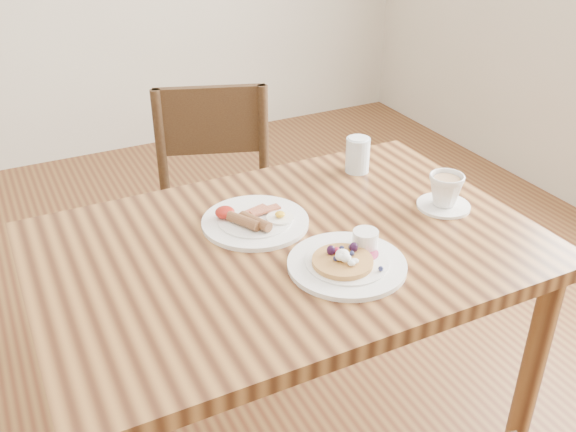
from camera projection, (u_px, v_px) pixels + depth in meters
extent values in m
cube|color=brown|center=(288.00, 248.00, 1.55)|extent=(1.20, 0.80, 0.04)
cylinder|color=brown|center=(529.00, 381.00, 1.69)|extent=(0.06, 0.06, 0.71)
cylinder|color=brown|center=(383.00, 255.00, 2.21)|extent=(0.06, 0.06, 0.71)
cylinder|color=brown|center=(61.00, 350.00, 1.79)|extent=(0.06, 0.06, 0.71)
cube|color=#3A2815|center=(218.00, 225.00, 2.21)|extent=(0.54, 0.54, 0.04)
cylinder|color=#3A2815|center=(169.00, 316.00, 2.15)|extent=(0.04, 0.04, 0.43)
cylinder|color=#3A2815|center=(276.00, 307.00, 2.19)|extent=(0.04, 0.04, 0.43)
cylinder|color=#3A2815|center=(172.00, 257.00, 2.46)|extent=(0.04, 0.04, 0.43)
cylinder|color=#3A2815|center=(266.00, 251.00, 2.50)|extent=(0.04, 0.04, 0.43)
cylinder|color=#3A2815|center=(264.00, 144.00, 2.27)|extent=(0.04, 0.04, 0.43)
cylinder|color=#3A2815|center=(161.00, 149.00, 2.24)|extent=(0.04, 0.04, 0.43)
cube|color=#3A2815|center=(211.00, 120.00, 2.22)|extent=(0.37, 0.15, 0.24)
cylinder|color=white|center=(347.00, 265.00, 1.45)|extent=(0.27, 0.27, 0.01)
cylinder|color=white|center=(347.00, 262.00, 1.44)|extent=(0.19, 0.19, 0.01)
cylinder|color=#B22D59|center=(363.00, 253.00, 1.47)|extent=(0.07, 0.07, 0.00)
cylinder|color=#C68C47|center=(343.00, 261.00, 1.43)|extent=(0.14, 0.14, 0.01)
ellipsoid|color=white|center=(342.00, 257.00, 1.41)|extent=(0.03, 0.03, 0.02)
ellipsoid|color=white|center=(354.00, 262.00, 1.40)|extent=(0.02, 0.02, 0.01)
cylinder|color=white|center=(365.00, 239.00, 1.49)|extent=(0.06, 0.06, 0.04)
cylinder|color=#591E07|center=(366.00, 233.00, 1.48)|extent=(0.05, 0.05, 0.00)
sphere|color=black|center=(351.00, 249.00, 1.44)|extent=(0.02, 0.02, 0.02)
sphere|color=#1E234C|center=(347.00, 247.00, 1.46)|extent=(0.01, 0.01, 0.01)
sphere|color=#1E234C|center=(337.00, 245.00, 1.47)|extent=(0.01, 0.01, 0.01)
sphere|color=#B21938|center=(335.00, 249.00, 1.45)|extent=(0.02, 0.02, 0.02)
sphere|color=black|center=(331.00, 252.00, 1.43)|extent=(0.02, 0.02, 0.02)
sphere|color=#1E234C|center=(333.00, 259.00, 1.41)|extent=(0.01, 0.01, 0.01)
sphere|color=black|center=(343.00, 256.00, 1.42)|extent=(0.02, 0.02, 0.02)
sphere|color=#1E234C|center=(351.00, 258.00, 1.42)|extent=(0.01, 0.01, 0.01)
sphere|color=#1E234C|center=(359.00, 255.00, 1.43)|extent=(0.01, 0.01, 0.01)
sphere|color=#1E234C|center=(384.00, 261.00, 1.43)|extent=(0.01, 0.01, 0.01)
sphere|color=#B21938|center=(379.00, 252.00, 1.46)|extent=(0.01, 0.01, 0.01)
cylinder|color=white|center=(255.00, 222.00, 1.61)|extent=(0.27, 0.27, 0.01)
cylinder|color=white|center=(255.00, 219.00, 1.61)|extent=(0.19, 0.19, 0.01)
cylinder|color=brown|center=(243.00, 221.00, 1.57)|extent=(0.06, 0.10, 0.03)
cylinder|color=brown|center=(255.00, 221.00, 1.57)|extent=(0.06, 0.10, 0.03)
cube|color=maroon|center=(254.00, 211.00, 1.63)|extent=(0.08, 0.04, 0.01)
cube|color=maroon|center=(265.00, 210.00, 1.63)|extent=(0.08, 0.03, 0.01)
cylinder|color=white|center=(280.00, 218.00, 1.60)|extent=(0.07, 0.07, 0.00)
ellipsoid|color=yellow|center=(280.00, 214.00, 1.60)|extent=(0.03, 0.03, 0.01)
ellipsoid|color=#A5190F|center=(225.00, 212.00, 1.61)|extent=(0.05, 0.05, 0.03)
cylinder|color=white|center=(443.00, 206.00, 1.69)|extent=(0.14, 0.14, 0.01)
imported|color=white|center=(445.00, 190.00, 1.67)|extent=(0.12, 0.12, 0.09)
cylinder|color=tan|center=(447.00, 179.00, 1.65)|extent=(0.07, 0.07, 0.00)
cylinder|color=silver|center=(358.00, 155.00, 1.86)|extent=(0.07, 0.07, 0.10)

